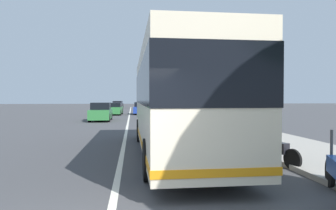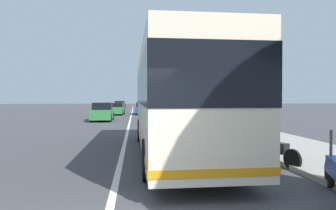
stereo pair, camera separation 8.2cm
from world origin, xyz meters
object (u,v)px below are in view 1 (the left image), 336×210
car_far_distant (101,112)px  coach_bus (175,97)px  car_behind_bus (142,108)px  motorcycle_mid_row (232,137)px  car_side_street (114,109)px  motorcycle_nearest_curb (270,149)px  car_oncoming (118,105)px

car_far_distant → coach_bus: bearing=14.1°
coach_bus → car_behind_bus: coach_bus is taller
coach_bus → motorcycle_mid_row: bearing=-76.1°
motorcycle_mid_row → car_far_distant: size_ratio=0.52×
car_behind_bus → car_side_street: bearing=111.4°
motorcycle_nearest_curb → car_side_street: 29.06m
motorcycle_mid_row → car_far_distant: (16.07, 6.47, 0.25)m
motorcycle_nearest_curb → car_side_street: size_ratio=0.50×
motorcycle_mid_row → car_behind_bus: 26.99m
coach_bus → motorcycle_nearest_curb: 3.58m
motorcycle_nearest_curb → car_behind_bus: (29.38, 2.96, 0.26)m
coach_bus → car_behind_bus: 27.46m
car_behind_bus → car_oncoming: (22.32, 3.99, -0.01)m
car_oncoming → car_far_distant: bearing=4.2°
motorcycle_mid_row → car_oncoming: bearing=15.8°
coach_bus → motorcycle_nearest_curb: coach_bus is taller
car_far_distant → car_side_street: size_ratio=1.05×
motorcycle_nearest_curb → motorcycle_mid_row: (2.52, 0.34, 0.04)m
coach_bus → car_behind_bus: bearing=0.3°
motorcycle_mid_row → car_oncoming: 49.63m
motorcycle_mid_row → car_oncoming: (49.18, 6.60, 0.22)m
motorcycle_nearest_curb → car_far_distant: bearing=0.4°
car_side_street → car_far_distant: bearing=-0.6°
car_side_street → coach_bus: bearing=10.6°
motorcycle_mid_row → car_side_street: (25.85, 5.92, 0.20)m
car_side_street → car_oncoming: bearing=-175.7°
car_far_distant → car_behind_bus: size_ratio=0.97×
coach_bus → car_side_street: size_ratio=2.53×
motorcycle_nearest_curb → car_behind_bus: 29.53m
car_side_street → car_behind_bus: 3.45m
car_side_street → car_oncoming: size_ratio=0.93×
motorcycle_nearest_curb → car_behind_bus: size_ratio=0.46×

